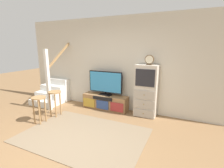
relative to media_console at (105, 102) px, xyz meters
The scene contains 10 objects.
ground_plane 2.22m from the media_console, 82.21° to the right, with size 20.00×20.00×0.00m, color olive.
back_wall 1.20m from the media_console, 41.71° to the left, with size 6.40×0.12×2.70m, color beige.
area_rug 1.63m from the media_console, 79.33° to the right, with size 2.60×1.80×0.01m, color #847056.
media_console is the anchor object (origin of this frame).
television 0.60m from the media_console, 90.00° to the left, with size 1.07×0.22×0.72m.
side_cabinet 1.32m from the media_console, ahead, with size 0.58×0.38×1.40m.
desk_clock 1.84m from the media_console, ahead, with size 0.23×0.08×0.26m.
staircase 1.94m from the media_console, behind, with size 1.00×1.36×2.20m.
bar_stool_near 1.87m from the media_console, 123.63° to the right, with size 0.34×0.34×0.67m.
bar_stool_far 1.47m from the media_console, 133.61° to the right, with size 0.34×0.34×0.69m.
Camera 1 is at (1.95, -2.08, 1.87)m, focal length 26.75 mm.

